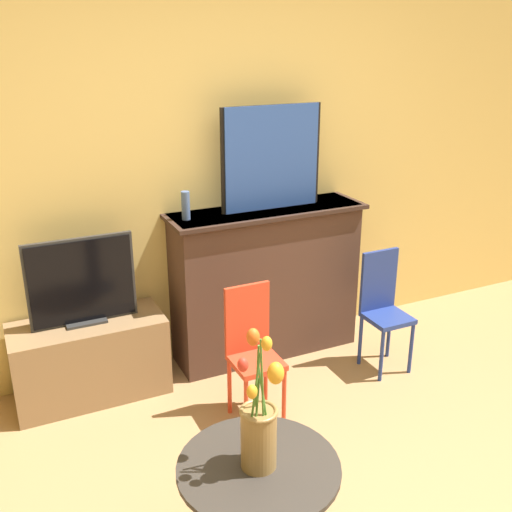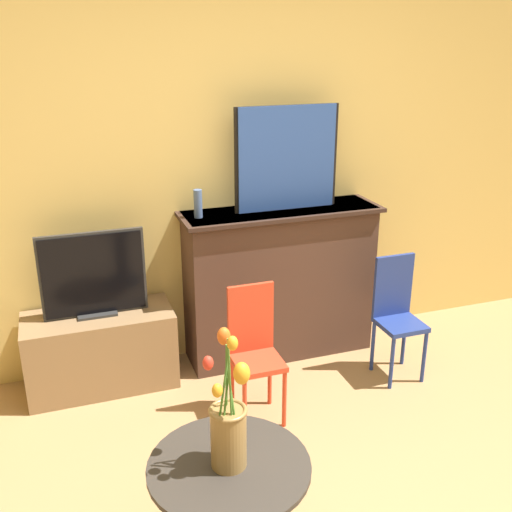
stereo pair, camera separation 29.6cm
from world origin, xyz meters
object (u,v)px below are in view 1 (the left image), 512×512
Objects in this scene: painting at (272,158)px; vase_tulips at (259,427)px; tv_monitor at (82,283)px; chair_blue at (383,304)px; chair_red at (252,346)px.

painting is 1.98m from vase_tulips.
vase_tulips reaches higher than tv_monitor.
tv_monitor is 1.84m from chair_blue.
vase_tulips is at bearing -113.67° from chair_red.
chair_red is at bearing -124.29° from painting.
painting is at bearing 55.71° from chair_red.
tv_monitor is 1.02m from chair_red.
chair_blue is (1.76, -0.45, -0.29)m from tv_monitor.
tv_monitor is (-1.21, -0.04, -0.60)m from painting.
tv_monitor is 0.78× the size of chair_red.
chair_blue is (0.55, -0.49, -0.89)m from painting.
chair_red is 0.99m from chair_blue.
chair_blue is at bearing 7.89° from chair_red.
tv_monitor is 0.78× the size of chair_blue.
painting is at bearing 138.14° from chair_blue.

